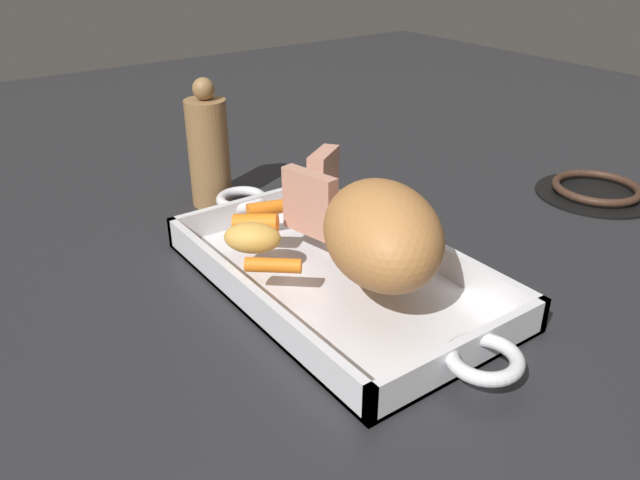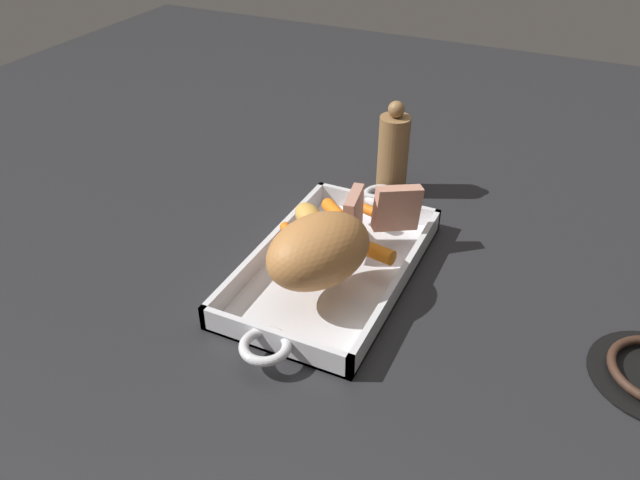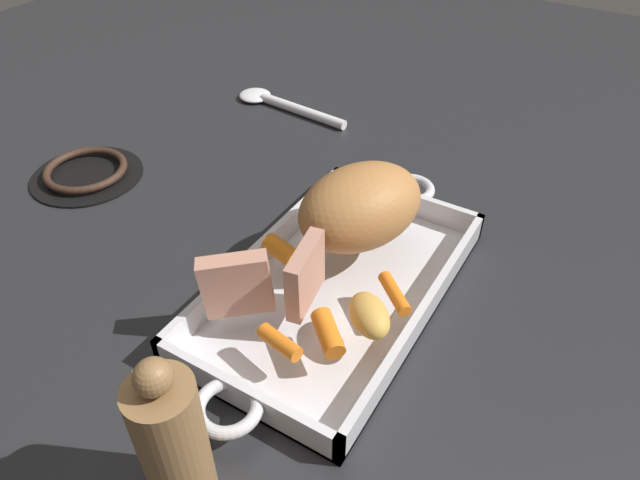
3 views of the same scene
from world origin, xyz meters
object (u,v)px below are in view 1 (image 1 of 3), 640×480
at_px(potato_golden_large, 252,238).
at_px(pepper_mill, 209,150).
at_px(roast_slice_thick, 310,203).
at_px(baby_carrot_short, 273,265).
at_px(baby_carrot_southeast, 268,208).
at_px(stove_burner_rear, 596,190).
at_px(baby_carrot_center_right, 375,223).
at_px(baby_carrot_long, 256,223).
at_px(roast_slice_thin, 323,180).
at_px(roasting_dish, 336,275).
at_px(pork_roast, 382,234).

relative_size(potato_golden_large, pepper_mill, 0.35).
relative_size(roast_slice_thick, pepper_mill, 0.42).
bearing_deg(baby_carrot_short, roast_slice_thick, 122.23).
bearing_deg(baby_carrot_short, baby_carrot_southeast, 150.76).
height_order(baby_carrot_southeast, stove_burner_rear, baby_carrot_southeast).
distance_m(baby_carrot_short, potato_golden_large, 0.05).
xyz_separation_m(baby_carrot_center_right, baby_carrot_long, (-0.08, -0.10, -0.00)).
height_order(roast_slice_thin, baby_carrot_southeast, roast_slice_thin).
xyz_separation_m(roasting_dish, baby_carrot_center_right, (-0.01, 0.06, 0.04)).
relative_size(roast_slice_thick, stove_burner_rear, 0.44).
bearing_deg(stove_burner_rear, baby_carrot_short, -93.23).
bearing_deg(pepper_mill, roast_slice_thick, 3.74).
xyz_separation_m(roast_slice_thin, baby_carrot_long, (0.01, -0.10, -0.02)).
height_order(baby_carrot_short, pepper_mill, pepper_mill).
xyz_separation_m(pork_roast, baby_carrot_center_right, (-0.08, 0.06, -0.04)).
xyz_separation_m(roast_slice_thick, stove_burner_rear, (0.08, 0.42, -0.06)).
distance_m(roasting_dish, roast_slice_thin, 0.13).
xyz_separation_m(roast_slice_thick, potato_golden_large, (0.00, -0.07, -0.02)).
bearing_deg(stove_burner_rear, roasting_dish, -92.81).
height_order(baby_carrot_center_right, baby_carrot_short, baby_carrot_center_right).
bearing_deg(baby_carrot_long, roast_slice_thin, 96.21).
xyz_separation_m(roast_slice_thick, baby_carrot_long, (-0.04, -0.05, -0.02)).
height_order(baby_carrot_short, potato_golden_large, potato_golden_large).
height_order(roasting_dish, roast_slice_thin, roast_slice_thin).
height_order(potato_golden_large, stove_burner_rear, potato_golden_large).
height_order(roast_slice_thick, baby_carrot_southeast, roast_slice_thick).
distance_m(roast_slice_thin, baby_carrot_center_right, 0.09).
xyz_separation_m(roasting_dish, potato_golden_large, (-0.05, -0.07, 0.04)).
bearing_deg(roast_slice_thick, stove_burner_rear, 79.69).
bearing_deg(baby_carrot_southeast, potato_golden_large, -41.19).
bearing_deg(pepper_mill, potato_golden_large, -15.64).
distance_m(roast_slice_thick, baby_carrot_center_right, 0.07).
bearing_deg(roasting_dish, pork_roast, 6.08).
bearing_deg(baby_carrot_center_right, roast_slice_thick, -125.99).
relative_size(roast_slice_thin, stove_burner_rear, 0.43).
relative_size(baby_carrot_short, pepper_mill, 0.33).
relative_size(roast_slice_thick, baby_carrot_long, 1.44).
distance_m(baby_carrot_center_right, baby_carrot_southeast, 0.13).
xyz_separation_m(roasting_dish, baby_carrot_short, (-0.01, -0.07, 0.03)).
bearing_deg(potato_golden_large, baby_carrot_long, 145.47).
bearing_deg(roast_slice_thin, stove_burner_rear, 71.74).
xyz_separation_m(roasting_dish, roast_slice_thick, (-0.06, 0.01, 0.06)).
relative_size(roasting_dish, roast_slice_thick, 6.59).
height_order(pork_roast, baby_carrot_short, pork_roast).
bearing_deg(pepper_mill, baby_carrot_long, -10.96).
relative_size(baby_carrot_long, stove_burner_rear, 0.30).
relative_size(roast_slice_thick, baby_carrot_southeast, 1.46).
bearing_deg(roast_slice_thin, roasting_dish, -29.35).
xyz_separation_m(potato_golden_large, pepper_mill, (-0.21, 0.06, 0.02)).
bearing_deg(baby_carrot_long, baby_carrot_center_right, 53.60).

